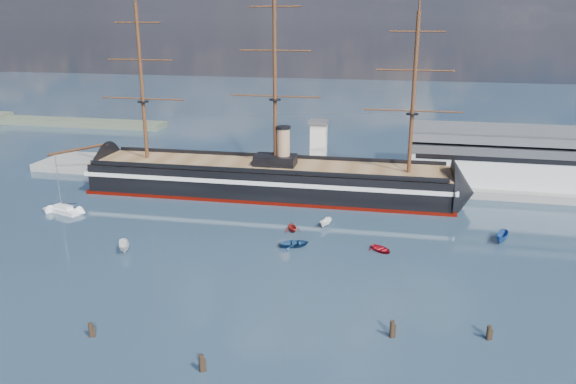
# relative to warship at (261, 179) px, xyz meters

# --- Properties ---
(ground) EXTENTS (600.00, 600.00, 0.00)m
(ground) POSITION_rel_warship_xyz_m (9.29, -20.00, -4.04)
(ground) COLOR #1F3244
(ground) RESTS_ON ground
(quay) EXTENTS (180.00, 18.00, 2.00)m
(quay) POSITION_rel_warship_xyz_m (19.29, 16.00, -4.04)
(quay) COLOR slate
(quay) RESTS_ON ground
(warehouse) EXTENTS (63.00, 21.00, 11.60)m
(warehouse) POSITION_rel_warship_xyz_m (67.29, 20.00, 3.95)
(warehouse) COLOR #B7BABC
(warehouse) RESTS_ON ground
(quay_tower) EXTENTS (5.00, 5.00, 15.00)m
(quay_tower) POSITION_rel_warship_xyz_m (12.29, 13.00, 5.72)
(quay_tower) COLOR silver
(quay_tower) RESTS_ON ground
(shoreline) EXTENTS (120.00, 10.00, 4.00)m
(shoreline) POSITION_rel_warship_xyz_m (-129.94, 75.00, -2.59)
(shoreline) COLOR #3F4C38
(shoreline) RESTS_ON ground
(warship) EXTENTS (113.04, 18.10, 53.94)m
(warship) POSITION_rel_warship_xyz_m (0.00, 0.00, 0.00)
(warship) COLOR black
(warship) RESTS_ON ground
(sailboat) EXTENTS (8.58, 4.87, 13.19)m
(sailboat) POSITION_rel_warship_xyz_m (-40.00, -23.27, -3.20)
(sailboat) COLOR silver
(sailboat) RESTS_ON ground
(motorboat_a) EXTENTS (6.37, 4.97, 2.43)m
(motorboat_a) POSITION_rel_warship_xyz_m (-15.93, -40.48, -4.04)
(motorboat_a) COLOR silver
(motorboat_a) RESTS_ON ground
(motorboat_b) EXTENTS (2.84, 3.94, 1.71)m
(motorboat_b) POSITION_rel_warship_xyz_m (14.95, -31.12, -4.04)
(motorboat_b) COLOR navy
(motorboat_b) RESTS_ON ground
(motorboat_c) EXTENTS (5.39, 3.34, 2.03)m
(motorboat_c) POSITION_rel_warship_xyz_m (19.25, -19.06, -4.04)
(motorboat_c) COLOR white
(motorboat_c) RESTS_ON ground
(motorboat_d) EXTENTS (6.66, 5.59, 2.27)m
(motorboat_d) POSITION_rel_warship_xyz_m (12.88, -23.40, -4.04)
(motorboat_d) COLOR maroon
(motorboat_d) RESTS_ON ground
(motorboat_e) EXTENTS (2.80, 2.99, 1.37)m
(motorboat_e) POSITION_rel_warship_xyz_m (31.48, -30.03, -4.04)
(motorboat_e) COLOR maroon
(motorboat_e) RESTS_ON ground
(motorboat_f) EXTENTS (6.68, 4.24, 2.51)m
(motorboat_f) POSITION_rel_warship_xyz_m (54.47, -20.21, -4.04)
(motorboat_f) COLOR navy
(motorboat_f) RESTS_ON ground
(piling_near_left) EXTENTS (0.64, 0.64, 2.84)m
(piling_near_left) POSITION_rel_warship_xyz_m (-6.05, -68.68, -4.04)
(piling_near_left) COLOR black
(piling_near_left) RESTS_ON ground
(piling_near_mid) EXTENTS (0.64, 0.64, 3.04)m
(piling_near_mid) POSITION_rel_warship_xyz_m (11.76, -72.95, -4.04)
(piling_near_mid) COLOR black
(piling_near_mid) RESTS_ON ground
(piling_near_right) EXTENTS (0.64, 0.64, 3.27)m
(piling_near_right) POSITION_rel_warship_xyz_m (34.64, -59.94, -4.04)
(piling_near_right) COLOR black
(piling_near_right) RESTS_ON ground
(piling_far_right) EXTENTS (0.64, 0.64, 2.84)m
(piling_far_right) POSITION_rel_warship_xyz_m (47.66, -57.69, -4.04)
(piling_far_right) COLOR black
(piling_far_right) RESTS_ON ground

